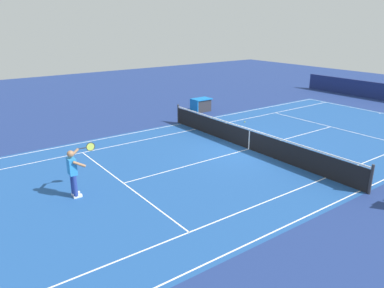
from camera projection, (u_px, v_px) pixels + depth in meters
ground_plane at (249, 149)px, 17.12m from camera, size 60.00×60.00×0.00m
court_slab at (249, 149)px, 17.12m from camera, size 24.20×11.40×0.00m
court_line_markings at (249, 149)px, 17.12m from camera, size 23.85×11.05×0.01m
tennis_net at (249, 139)px, 16.96m from camera, size 0.10×11.70×1.08m
tennis_player_near at (73, 171)px, 12.23m from camera, size 1.09×0.78×1.70m
tennis_ball at (245, 122)px, 21.57m from camera, size 0.07×0.07×0.07m
equipment_cart_tarped at (201, 105)px, 24.11m from camera, size 1.25×0.84×0.85m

